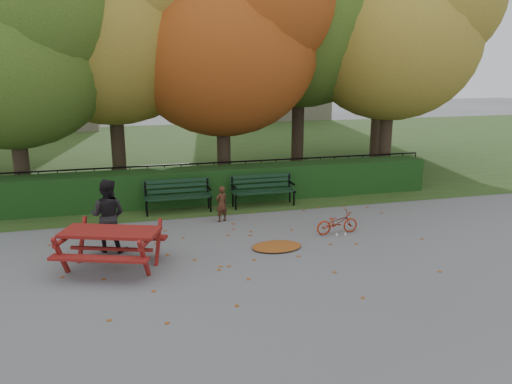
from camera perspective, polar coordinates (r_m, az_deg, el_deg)
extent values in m
plane|color=slate|center=(10.62, 0.49, -7.16)|extent=(90.00, 90.00, 0.00)
plane|color=#223D17|center=(23.99, -8.58, 4.73)|extent=(90.00, 90.00, 0.00)
cube|color=#B9AA8E|center=(36.27, -26.57, 18.49)|extent=(10.00, 7.00, 15.00)
cube|color=#B9AA8E|center=(39.07, 0.77, 17.27)|extent=(9.00, 6.00, 12.00)
cube|color=black|center=(14.66, -4.24, 0.86)|extent=(13.00, 0.90, 1.00)
cube|color=black|center=(15.53, -4.78, 0.01)|extent=(14.00, 0.04, 0.04)
cube|color=black|center=(15.33, -4.85, 3.34)|extent=(14.00, 0.04, 0.04)
cylinder|color=black|center=(15.20, -16.00, 0.82)|extent=(0.03, 0.03, 1.00)
cylinder|color=black|center=(15.43, -4.81, 1.52)|extent=(0.03, 0.03, 1.00)
cylinder|color=black|center=(16.22, 5.67, 2.12)|extent=(0.03, 0.03, 1.00)
cylinder|color=black|center=(17.75, 16.32, 2.66)|extent=(0.03, 0.03, 1.00)
cylinder|color=black|center=(15.79, -25.29, 3.50)|extent=(0.44, 0.44, 2.62)
ellipsoid|color=#2F4A14|center=(15.58, -26.40, 13.70)|extent=(5.60, 5.60, 5.04)
sphere|color=#2F4A14|center=(14.82, -23.57, 18.95)|extent=(4.20, 4.20, 4.20)
cylinder|color=black|center=(16.68, -15.52, 5.76)|extent=(0.44, 0.44, 3.15)
ellipsoid|color=olive|center=(16.56, -16.32, 17.38)|extent=(6.40, 6.40, 5.76)
cylinder|color=black|center=(16.23, -3.71, 5.40)|extent=(0.44, 0.44, 2.80)
ellipsoid|color=brown|center=(16.05, -3.89, 16.04)|extent=(6.00, 6.00, 5.40)
sphere|color=brown|center=(15.67, 0.64, 21.07)|extent=(4.50, 4.50, 4.50)
cylinder|color=black|center=(18.23, 4.79, 7.45)|extent=(0.44, 0.44, 3.50)
ellipsoid|color=#2F4A14|center=(18.18, 5.05, 19.27)|extent=(6.80, 6.80, 6.12)
cylinder|color=black|center=(18.04, 14.56, 6.13)|extent=(0.44, 0.44, 2.97)
ellipsoid|color=olive|center=(17.90, 15.22, 16.28)|extent=(5.80, 5.80, 5.22)
cylinder|color=black|center=(22.37, 13.58, 7.89)|extent=(0.44, 0.44, 3.15)
ellipsoid|color=#2F4A14|center=(22.28, 14.10, 16.54)|extent=(6.00, 6.00, 5.40)
sphere|color=#2F4A14|center=(22.27, 17.82, 19.80)|extent=(4.50, 4.50, 4.50)
cube|color=black|center=(13.46, -8.79, -0.74)|extent=(1.80, 0.12, 0.04)
cube|color=black|center=(13.63, -8.88, -0.56)|extent=(1.80, 0.12, 0.04)
cube|color=black|center=(13.80, -8.97, -0.37)|extent=(1.80, 0.12, 0.04)
cube|color=black|center=(13.86, -9.03, 0.16)|extent=(1.80, 0.05, 0.10)
cube|color=black|center=(13.83, -9.05, 0.76)|extent=(1.80, 0.05, 0.10)
cube|color=black|center=(13.80, -9.07, 1.29)|extent=(1.80, 0.05, 0.10)
cube|color=black|center=(13.58, -12.44, -0.87)|extent=(0.05, 0.55, 0.06)
cube|color=black|center=(13.78, -12.55, 0.32)|extent=(0.05, 0.05, 0.41)
cylinder|color=black|center=(13.45, -12.36, -1.88)|extent=(0.05, 0.05, 0.44)
cylinder|color=black|center=(13.80, -12.44, -1.48)|extent=(0.05, 0.05, 0.44)
cube|color=black|center=(13.55, -12.49, -0.03)|extent=(0.05, 0.45, 0.04)
cube|color=black|center=(13.75, -5.36, -0.41)|extent=(0.05, 0.55, 0.06)
cube|color=black|center=(13.95, -5.57, 0.76)|extent=(0.05, 0.05, 0.41)
cylinder|color=black|center=(13.63, -5.21, -1.40)|extent=(0.05, 0.05, 0.44)
cylinder|color=black|center=(13.97, -5.47, -1.02)|extent=(0.05, 0.05, 0.44)
cube|color=black|center=(13.72, -5.39, 0.42)|extent=(0.05, 0.45, 0.04)
cube|color=black|center=(13.91, 1.07, -0.09)|extent=(1.80, 0.12, 0.04)
cube|color=black|center=(14.07, 0.87, 0.08)|extent=(1.80, 0.12, 0.04)
cube|color=black|center=(14.24, 0.67, 0.25)|extent=(1.80, 0.12, 0.04)
cube|color=black|center=(14.30, 0.57, 0.77)|extent=(1.80, 0.05, 0.10)
cube|color=black|center=(14.27, 0.57, 1.35)|extent=(1.80, 0.05, 0.10)
cube|color=black|center=(14.24, 0.57, 1.86)|extent=(1.80, 0.05, 0.10)
cube|color=black|center=(13.88, -2.51, -0.22)|extent=(0.05, 0.55, 0.06)
cube|color=black|center=(14.08, -2.76, 0.93)|extent=(0.05, 0.05, 0.41)
cylinder|color=black|center=(13.76, -2.34, -1.20)|extent=(0.05, 0.05, 0.44)
cylinder|color=black|center=(14.10, -2.66, -0.83)|extent=(0.05, 0.05, 0.44)
cube|color=black|center=(13.85, -2.54, 0.60)|extent=(0.05, 0.45, 0.04)
cube|color=black|center=(14.33, 4.13, 0.22)|extent=(0.05, 0.55, 0.06)
cube|color=black|center=(14.53, 3.80, 1.33)|extent=(0.05, 0.05, 0.41)
cylinder|color=black|center=(14.22, 4.36, -0.73)|extent=(0.05, 0.05, 0.44)
cylinder|color=black|center=(14.54, 3.89, -0.38)|extent=(0.05, 0.05, 0.44)
cube|color=black|center=(14.30, 4.12, 1.02)|extent=(0.05, 0.45, 0.04)
cube|color=maroon|center=(10.05, -16.32, -4.40)|extent=(2.00, 1.37, 0.06)
cube|color=maroon|center=(9.62, -17.52, -7.28)|extent=(1.82, 0.88, 0.05)
cube|color=maroon|center=(10.69, -15.02, -4.93)|extent=(1.82, 0.88, 0.05)
cube|color=maroon|center=(10.09, -21.40, -6.85)|extent=(0.24, 0.52, 0.90)
cube|color=maroon|center=(10.87, -19.26, -5.17)|extent=(0.24, 0.52, 0.90)
cube|color=maroon|center=(10.39, -20.41, -4.59)|extent=(0.54, 1.32, 0.06)
cube|color=maroon|center=(9.50, -12.65, -7.50)|extent=(0.24, 0.52, 0.90)
cube|color=maroon|center=(10.32, -11.10, -5.64)|extent=(0.24, 0.52, 0.90)
cube|color=maroon|center=(9.82, -11.92, -5.07)|extent=(0.54, 1.32, 0.06)
cube|color=maroon|center=(10.17, -16.18, -6.26)|extent=(1.56, 0.63, 0.06)
ellipsoid|color=brown|center=(10.98, 2.37, -6.22)|extent=(1.21, 0.93, 0.08)
imported|color=#3C1F13|center=(12.72, -3.97, -1.37)|extent=(0.40, 0.34, 0.93)
imported|color=black|center=(11.06, -16.58, -2.58)|extent=(0.93, 0.82, 1.58)
imported|color=maroon|center=(11.97, 9.26, -3.46)|extent=(1.06, 0.41, 0.55)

